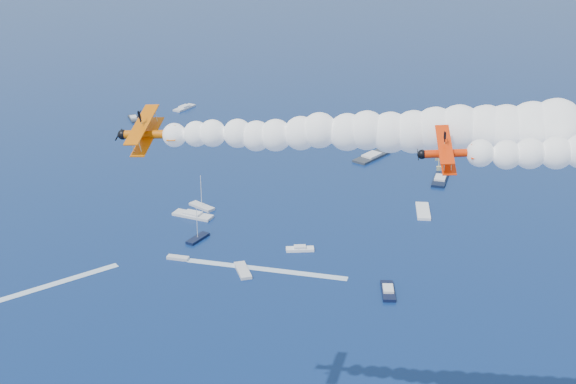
# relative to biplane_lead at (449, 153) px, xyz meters

# --- Properties ---
(biplane_lead) EXTENTS (7.78, 9.19, 6.50)m
(biplane_lead) POSITION_rel_biplane_lead_xyz_m (0.00, 0.00, 0.00)
(biplane_lead) COLOR #F12F05
(biplane_trail) EXTENTS (9.01, 10.68, 8.03)m
(biplane_trail) POSITION_rel_biplane_lead_xyz_m (-36.14, 2.58, -2.24)
(biplane_trail) COLOR #D95D04
(smoke_trail_trail) EXTENTS (50.80, 16.12, 9.73)m
(smoke_trail_trail) POSITION_rel_biplane_lead_xyz_m (-11.19, 5.30, -0.37)
(smoke_trail_trail) COLOR white
(spectator_boats) EXTENTS (228.76, 166.95, 0.70)m
(spectator_boats) POSITION_rel_biplane_lead_xyz_m (-24.83, 103.97, -57.39)
(spectator_boats) COLOR silver
(spectator_boats) RESTS_ON ground
(boat_wakes) EXTENTS (76.34, 41.21, 0.04)m
(boat_wakes) POSITION_rel_biplane_lead_xyz_m (-67.37, 59.77, -57.71)
(boat_wakes) COLOR white
(boat_wakes) RESTS_ON ground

